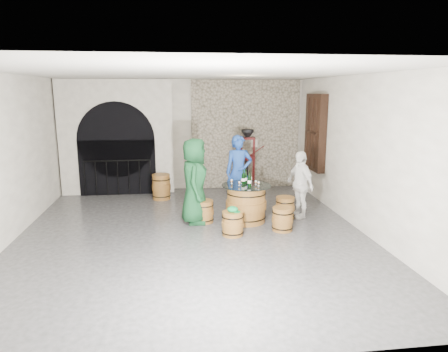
{
  "coord_description": "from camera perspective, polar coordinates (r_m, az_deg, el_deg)",
  "views": [
    {
      "loc": [
        -0.35,
        -7.73,
        2.86
      ],
      "look_at": [
        0.74,
        0.71,
        1.05
      ],
      "focal_mm": 32.0,
      "sensor_mm": 36.0,
      "label": 1
    }
  ],
  "objects": [
    {
      "name": "person_blue",
      "position": [
        9.82,
        2.12,
        0.56
      ],
      "size": [
        0.67,
        0.45,
        1.82
      ],
      "primitive_type": "imported",
      "rotation": [
        0.0,
        0.0,
        0.01
      ],
      "color": "navy",
      "rests_on": "ground"
    },
    {
      "name": "ceiling",
      "position": [
        7.75,
        -4.91,
        14.47
      ],
      "size": [
        8.0,
        8.0,
        0.0
      ],
      "primitive_type": "plane",
      "rotation": [
        3.14,
        0.0,
        0.0
      ],
      "color": "beige",
      "rests_on": "wall_back"
    },
    {
      "name": "wine_bottle_left",
      "position": [
        8.85,
        2.77,
        -0.34
      ],
      "size": [
        0.08,
        0.08,
        0.32
      ],
      "color": "black",
      "rests_on": "barrel_table"
    },
    {
      "name": "person_green",
      "position": [
        8.73,
        -4.23,
        -0.74
      ],
      "size": [
        0.7,
        0.98,
        1.88
      ],
      "primitive_type": "imported",
      "rotation": [
        0.0,
        0.0,
        1.46
      ],
      "color": "#124020",
      "rests_on": "ground"
    },
    {
      "name": "wall_right",
      "position": [
        8.73,
        18.94,
        3.05
      ],
      "size": [
        0.0,
        8.0,
        8.0
      ],
      "primitive_type": "plane",
      "rotation": [
        1.57,
        0.0,
        -1.57
      ],
      "color": "beige",
      "rests_on": "ground"
    },
    {
      "name": "barrel_stool_right",
      "position": [
        9.28,
        8.71,
        -4.49
      ],
      "size": [
        0.45,
        0.45,
        0.5
      ],
      "color": "brown",
      "rests_on": "ground"
    },
    {
      "name": "barrel_stool_near_right",
      "position": [
        8.47,
        8.36,
        -6.11
      ],
      "size": [
        0.45,
        0.45,
        0.5
      ],
      "color": "brown",
      "rests_on": "ground"
    },
    {
      "name": "stone_facing_panel",
      "position": [
        11.94,
        3.1,
        5.93
      ],
      "size": [
        3.2,
        0.12,
        3.18
      ],
      "primitive_type": "cube",
      "color": "#9F937F",
      "rests_on": "ground"
    },
    {
      "name": "wine_bottle_center",
      "position": [
        8.65,
        3.66,
        -0.63
      ],
      "size": [
        0.08,
        0.08,
        0.32
      ],
      "color": "black",
      "rests_on": "barrel_table"
    },
    {
      "name": "shuttered_window",
      "position": [
        10.85,
        12.88,
        6.1
      ],
      "size": [
        0.23,
        1.1,
        2.0
      ],
      "color": "black",
      "rests_on": "wall_right"
    },
    {
      "name": "person_white",
      "position": [
        9.29,
        10.78,
        -1.18
      ],
      "size": [
        0.64,
        0.98,
        1.55
      ],
      "primitive_type": "imported",
      "rotation": [
        0.0,
        0.0,
        -1.26
      ],
      "color": "white",
      "rests_on": "ground"
    },
    {
      "name": "control_box",
      "position": [
        11.94,
        4.34,
        4.7
      ],
      "size": [
        0.18,
        0.1,
        0.22
      ],
      "primitive_type": "cube",
      "color": "silver",
      "rests_on": "wall_back"
    },
    {
      "name": "wall_back",
      "position": [
        11.81,
        -5.63,
        5.82
      ],
      "size": [
        8.0,
        0.0,
        8.0
      ],
      "primitive_type": "plane",
      "rotation": [
        1.57,
        0.0,
        0.0
      ],
      "color": "beige",
      "rests_on": "ground"
    },
    {
      "name": "ground",
      "position": [
        8.25,
        -4.51,
        -8.31
      ],
      "size": [
        8.0,
        8.0,
        0.0
      ],
      "primitive_type": "plane",
      "color": "#2F2F32",
      "rests_on": "ground"
    },
    {
      "name": "tasting_glass_f",
      "position": [
        8.91,
        1.09,
        -0.78
      ],
      "size": [
        0.05,
        0.05,
        0.1
      ],
      "primitive_type": null,
      "color": "#BE6625",
      "rests_on": "barrel_table"
    },
    {
      "name": "tasting_glass_e",
      "position": [
        8.72,
        4.98,
        -1.11
      ],
      "size": [
        0.05,
        0.05,
        0.1
      ],
      "primitive_type": null,
      "color": "#BE6625",
      "rests_on": "barrel_table"
    },
    {
      "name": "side_barrel",
      "position": [
        10.89,
        -8.95,
        -1.53
      ],
      "size": [
        0.51,
        0.51,
        0.68
      ],
      "rotation": [
        0.0,
        0.0,
        0.21
      ],
      "color": "brown",
      "rests_on": "ground"
    },
    {
      "name": "tasting_glass_a",
      "position": [
        8.72,
        2.2,
        -1.07
      ],
      "size": [
        0.05,
        0.05,
        0.1
      ],
      "primitive_type": null,
      "color": "#BE6625",
      "rests_on": "barrel_table"
    },
    {
      "name": "arched_opening",
      "position": [
        11.65,
        -15.0,
        5.3
      ],
      "size": [
        3.1,
        0.6,
        3.19
      ],
      "color": "beige",
      "rests_on": "ground"
    },
    {
      "name": "tasting_glass_b",
      "position": [
        8.82,
        4.58,
        -0.95
      ],
      "size": [
        0.05,
        0.05,
        0.1
      ],
      "primitive_type": null,
      "color": "#BE6625",
      "rests_on": "barrel_table"
    },
    {
      "name": "tasting_glass_d",
      "position": [
        9.13,
        3.91,
        -0.5
      ],
      "size": [
        0.05,
        0.05,
        0.1
      ],
      "primitive_type": null,
      "color": "#BE6625",
      "rests_on": "barrel_table"
    },
    {
      "name": "tasting_glass_c",
      "position": [
        8.91,
        2.56,
        -0.78
      ],
      "size": [
        0.05,
        0.05,
        0.1
      ],
      "primitive_type": null,
      "color": "#BE6625",
      "rests_on": "barrel_table"
    },
    {
      "name": "barrel_stool_left",
      "position": [
        8.91,
        -2.9,
        -5.08
      ],
      "size": [
        0.45,
        0.45,
        0.5
      ],
      "color": "brown",
      "rests_on": "ground"
    },
    {
      "name": "green_cap",
      "position": [
        8.01,
        1.28,
        -4.8
      ],
      "size": [
        0.26,
        0.22,
        0.12
      ],
      "color": "#0B7F3B",
      "rests_on": "barrel_stool_near_left"
    },
    {
      "name": "wine_bottle_right",
      "position": [
        8.93,
        3.07,
        -0.23
      ],
      "size": [
        0.08,
        0.08,
        0.32
      ],
      "color": "black",
      "rests_on": "barrel_table"
    },
    {
      "name": "wall_front",
      "position": [
        3.96,
        -1.94,
        -6.59
      ],
      "size": [
        8.0,
        0.0,
        8.0
      ],
      "primitive_type": "plane",
      "rotation": [
        -1.57,
        0.0,
        0.0
      ],
      "color": "beige",
      "rests_on": "ground"
    },
    {
      "name": "wall_left",
      "position": [
        8.45,
        -29.16,
        1.89
      ],
      "size": [
        0.0,
        8.0,
        8.0
      ],
      "primitive_type": "plane",
      "rotation": [
        1.57,
        0.0,
        1.57
      ],
      "color": "beige",
      "rests_on": "ground"
    },
    {
      "name": "barrel_table",
      "position": [
        8.91,
        3.17,
        -3.94
      ],
      "size": [
        1.1,
        1.1,
        0.84
      ],
      "color": "brown",
      "rests_on": "ground"
    },
    {
      "name": "barrel_stool_near_left",
      "position": [
        8.1,
        1.24,
        -6.82
      ],
      "size": [
        0.45,
        0.45,
        0.5
      ],
      "color": "brown",
      "rests_on": "ground"
    },
    {
      "name": "corking_press",
      "position": [
        11.65,
        3.36,
        3.0
      ],
      "size": [
        0.75,
        0.47,
        1.79
      ],
      "rotation": [
        0.0,
        0.0,
        -0.16
      ],
      "color": "#470D0B",
      "rests_on": "ground"
    },
    {
      "name": "barrel_stool_far",
      "position": [
        9.85,
        2.21,
        -3.4
      ],
      "size": [
        0.45,
        0.45,
        0.5
      ],
      "color": "brown",
      "rests_on": "ground"
    }
  ]
}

